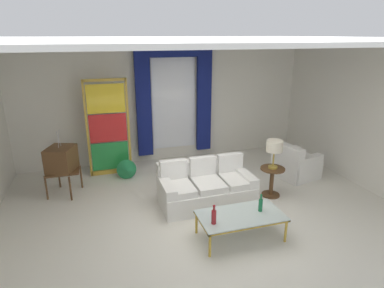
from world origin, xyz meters
TOP-DOWN VIEW (x-y plane):
  - ground_plane at (0.00, 0.00)m, footprint 16.00×16.00m
  - wall_rear at (0.00, 3.06)m, footprint 8.00×0.12m
  - wall_right at (3.66, 0.60)m, footprint 0.12×7.00m
  - ceiling_slab at (0.00, 0.80)m, footprint 8.00×7.60m
  - curtained_window at (0.21, 2.89)m, footprint 2.00×0.17m
  - couch_white_long at (0.18, 0.45)m, footprint 1.77×0.94m
  - coffee_table at (0.32, -0.84)m, footprint 1.33×0.72m
  - bottle_blue_decanter at (-0.18, -0.96)m, footprint 0.07×0.07m
  - bottle_crystal_tall at (0.66, -0.83)m, footprint 0.06×0.06m
  - vintage_tv at (-2.43, 1.62)m, footprint 0.68×0.73m
  - armchair_white at (2.51, 0.97)m, footprint 0.98×0.96m
  - stained_glass_divider at (-1.45, 2.39)m, footprint 0.95×0.05m
  - peacock_figurine at (-1.14, 1.93)m, footprint 0.44×0.60m
  - round_side_table at (1.53, 0.31)m, footprint 0.48×0.48m
  - table_lamp_brass at (1.53, 0.31)m, footprint 0.32×0.32m

SIDE VIEW (x-z plane):
  - ground_plane at x=0.00m, z-range 0.00..0.00m
  - peacock_figurine at x=-1.14m, z-range -0.03..0.47m
  - armchair_white at x=2.51m, z-range -0.11..0.69m
  - couch_white_long at x=0.18m, z-range -0.13..0.73m
  - round_side_table at x=1.53m, z-range 0.06..0.65m
  - coffee_table at x=0.32m, z-range 0.17..0.58m
  - bottle_crystal_tall at x=0.66m, z-range 0.38..0.68m
  - bottle_blue_decanter at x=-0.18m, z-range 0.38..0.69m
  - vintage_tv at x=-2.43m, z-range 0.06..1.40m
  - table_lamp_brass at x=1.53m, z-range 0.74..1.31m
  - stained_glass_divider at x=-1.45m, z-range -0.04..2.16m
  - wall_rear at x=0.00m, z-range 0.00..3.00m
  - wall_right at x=3.66m, z-range 0.00..3.00m
  - curtained_window at x=0.21m, z-range 0.39..3.09m
  - ceiling_slab at x=0.00m, z-range 3.00..3.04m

